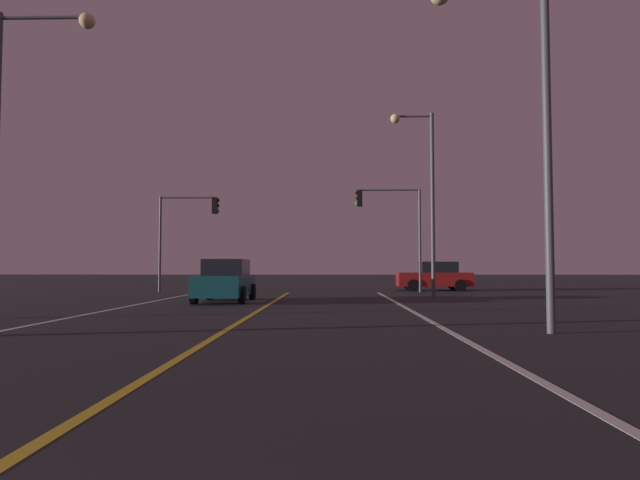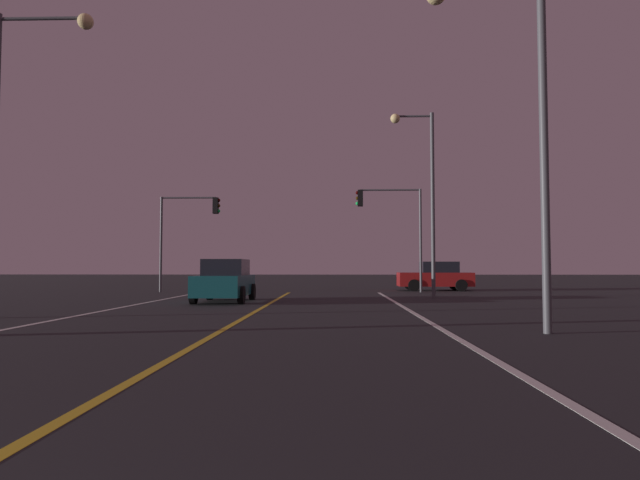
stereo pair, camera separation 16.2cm
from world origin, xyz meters
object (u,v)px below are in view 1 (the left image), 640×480
object	(u,v)px
street_lamp_right_near	(518,105)
street_lamp_left_mid	(19,122)
car_crossing_side	(435,277)
traffic_light_near_left	(189,221)
traffic_light_near_right	(389,215)
car_oncoming	(225,281)
street_lamp_right_far	(423,181)

from	to	relation	value
street_lamp_right_near	street_lamp_left_mid	bearing A→B (deg)	-13.90
car_crossing_side	street_lamp_left_mid	size ratio (longest dim) A/B	0.51
traffic_light_near_left	car_crossing_side	bearing A→B (deg)	9.16
traffic_light_near_right	street_lamp_right_near	bearing A→B (deg)	92.40
car_oncoming	car_crossing_side	distance (m)	14.87
car_crossing_side	street_lamp_right_near	world-z (taller)	street_lamp_right_near
traffic_light_near_right	traffic_light_near_left	world-z (taller)	traffic_light_near_right
traffic_light_near_right	street_lamp_right_far	size ratio (longest dim) A/B	0.68
car_crossing_side	traffic_light_near_left	distance (m)	14.56
traffic_light_near_left	street_lamp_left_mid	bearing A→B (deg)	-92.54
car_crossing_side	street_lamp_right_near	size ratio (longest dim) A/B	0.57
car_crossing_side	traffic_light_near_right	xyz separation A→B (m)	(-2.91, -2.26, 3.43)
car_oncoming	street_lamp_right_near	size ratio (longest dim) A/B	0.57
traffic_light_near_right	street_lamp_right_far	xyz separation A→B (m)	(0.98, -5.46, 1.04)
traffic_light_near_left	street_lamp_left_mid	world-z (taller)	street_lamp_left_mid
street_lamp_left_mid	street_lamp_right_far	bearing A→B (deg)	38.17
street_lamp_left_mid	street_lamp_right_far	size ratio (longest dim) A/B	1.01
car_oncoming	traffic_light_near_left	distance (m)	9.71
car_crossing_side	street_lamp_left_mid	xyz separation A→B (m)	(-14.73, -17.78, 4.56)
car_crossing_side	street_lamp_left_mid	bearing A→B (deg)	50.36
car_oncoming	street_lamp_right_far	distance (m)	9.98
car_oncoming	street_lamp_left_mid	distance (m)	9.51
car_crossing_side	traffic_light_near_left	world-z (taller)	traffic_light_near_left
traffic_light_near_left	street_lamp_left_mid	size ratio (longest dim) A/B	0.63
car_crossing_side	traffic_light_near_left	xyz separation A→B (m)	(-14.04, -2.26, 3.14)
traffic_light_near_right	street_lamp_right_near	distance (m)	18.66
car_oncoming	traffic_light_near_left	bearing A→B (deg)	-156.31
street_lamp_left_mid	traffic_light_near_left	bearing A→B (deg)	87.46
car_oncoming	car_crossing_side	bearing A→B (deg)	135.90
car_crossing_side	traffic_light_near_left	bearing A→B (deg)	9.16
street_lamp_right_near	street_lamp_right_far	size ratio (longest dim) A/B	0.89
traffic_light_near_left	street_lamp_left_mid	xyz separation A→B (m)	(-0.69, -15.52, 1.42)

